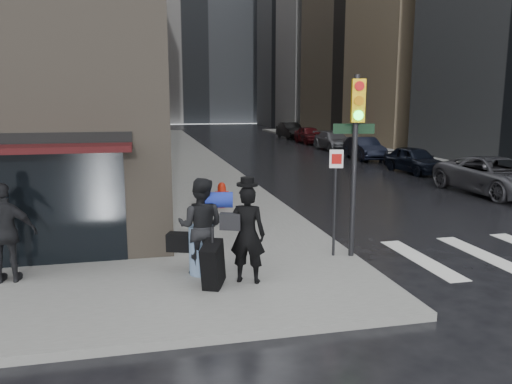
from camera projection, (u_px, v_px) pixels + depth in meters
ground at (285, 288)px, 9.65m from camera, size 140.00×140.00×0.00m
sidewalk_left at (180, 151)px, 35.54m from camera, size 4.00×50.00×0.15m
sidewalk_right at (356, 147)px, 38.48m from camera, size 3.00×50.00×0.15m
bldg_left_far at (55, 27)px, 63.97m from camera, size 22.00×20.00×26.00m
bldg_right_far at (351, 35)px, 68.72m from camera, size 22.00×20.00×25.00m
bldg_distant at (191, 25)px, 82.92m from camera, size 40.00×12.00×32.00m
man_overcoat at (240, 239)px, 9.33m from camera, size 1.38×0.91×2.06m
man_jeans at (201, 226)px, 9.84m from camera, size 1.35×1.09×1.94m
man_greycoat at (6, 233)px, 9.39m from camera, size 1.14×0.52×1.91m
traffic_light at (354, 142)px, 10.63m from camera, size 0.97×0.56×3.96m
fire_hydrant at (222, 196)px, 16.23m from camera, size 0.45×0.36×0.82m
parked_car_0 at (495, 176)px, 19.20m from camera, size 2.61×5.27×1.44m
parked_car_1 at (414, 160)px, 25.03m from camera, size 1.85×3.99×1.32m
parked_car_2 at (364, 148)px, 30.84m from camera, size 1.74×4.23×1.36m
parked_car_3 at (334, 141)px, 36.73m from camera, size 2.00×4.70×1.35m
parked_car_4 at (309, 135)px, 42.55m from camera, size 1.73×4.29×1.46m
parked_car_5 at (290, 130)px, 48.37m from camera, size 1.73×4.68×1.53m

